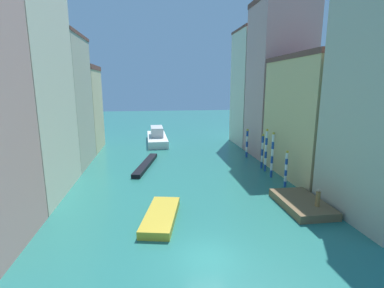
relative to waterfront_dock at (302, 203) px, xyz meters
The scene contains 17 objects.
ground_plane 20.75m from the waterfront_dock, 117.30° to the left, with size 154.00×154.00×0.00m, color #28756B.
building_left_1 27.50m from the waterfront_dock, 165.06° to the left, with size 7.70×11.19×20.18m.
building_left_2 31.06m from the waterfront_dock, 145.84° to the left, with size 7.70×9.44×16.59m.
building_left_3 36.36m from the waterfront_dock, 133.93° to the left, with size 7.70×8.27×13.34m.
building_right_1 12.04m from the waterfront_dock, 55.09° to the left, with size 7.70×12.21×13.63m.
building_right_2 22.26m from the waterfront_dock, 72.70° to the left, with size 7.70×7.69×22.04m.
building_right_3 29.11m from the waterfront_dock, 77.83° to the left, with size 7.70×8.37×19.59m.
waterfront_dock is the anchor object (origin of this frame).
person_on_dock 1.80m from the waterfront_dock, 67.25° to the right, with size 0.36×0.36×1.49m.
mooring_pole_0 5.30m from the waterfront_dock, 79.97° to the left, with size 0.30×0.30×3.89m.
mooring_pole_1 8.49m from the waterfront_dock, 84.91° to the left, with size 0.30×0.30×5.25m.
mooring_pole_2 10.76m from the waterfront_dock, 84.83° to the left, with size 0.32×0.32×5.25m.
mooring_pole_3 11.89m from the waterfront_dock, 85.18° to the left, with size 0.32×0.32×4.43m.
mooring_pole_4 17.51m from the waterfront_dock, 86.91° to the left, with size 0.34×0.34×4.18m.
vaporetto_white 32.31m from the waterfront_dock, 111.53° to the left, with size 3.62×11.88×2.91m.
gondola_black 19.94m from the waterfront_dock, 133.05° to the left, with size 3.15×10.10×0.50m.
motorboat_0 12.17m from the waterfront_dock, behind, with size 3.50×6.59×0.63m.
Camera 1 is at (-3.09, -15.26, 10.40)m, focal length 26.45 mm.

